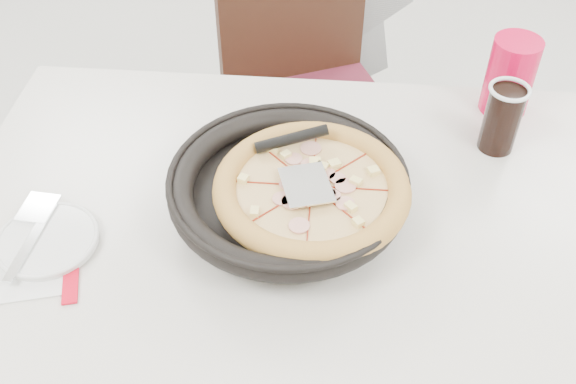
# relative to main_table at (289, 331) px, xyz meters

# --- Properties ---
(floor) EXTENTS (7.00, 7.00, 0.00)m
(floor) POSITION_rel_main_table_xyz_m (0.14, 0.49, -0.38)
(floor) COLOR #A9A9A4
(floor) RESTS_ON ground
(main_table) EXTENTS (1.29, 0.95, 0.75)m
(main_table) POSITION_rel_main_table_xyz_m (0.00, 0.00, 0.00)
(main_table) COLOR silver
(main_table) RESTS_ON floor
(chair_far) EXTENTS (0.55, 0.55, 0.95)m
(chair_far) POSITION_rel_main_table_xyz_m (0.01, 0.66, 0.10)
(chair_far) COLOR black
(chair_far) RESTS_ON floor
(trivet) EXTENTS (0.14, 0.14, 0.04)m
(trivet) POSITION_rel_main_table_xyz_m (0.01, 0.02, 0.39)
(trivet) COLOR black
(trivet) RESTS_ON main_table
(pizza_pan) EXTENTS (0.39, 0.39, 0.01)m
(pizza_pan) POSITION_rel_main_table_xyz_m (-0.00, -0.01, 0.42)
(pizza_pan) COLOR black
(pizza_pan) RESTS_ON trivet
(pizza) EXTENTS (0.33, 0.33, 0.02)m
(pizza) POSITION_rel_main_table_xyz_m (0.04, -0.02, 0.44)
(pizza) COLOR #C08735
(pizza) RESTS_ON pizza_pan
(pizza_server) EXTENTS (0.10, 0.12, 0.00)m
(pizza_server) POSITION_rel_main_table_xyz_m (0.03, -0.03, 0.47)
(pizza_server) COLOR white
(pizza_server) RESTS_ON pizza
(napkin) EXTENTS (0.17, 0.17, 0.00)m
(napkin) POSITION_rel_main_table_xyz_m (-0.41, -0.17, 0.38)
(napkin) COLOR white
(napkin) RESTS_ON main_table
(side_plate) EXTENTS (0.19, 0.19, 0.01)m
(side_plate) POSITION_rel_main_table_xyz_m (-0.40, -0.12, 0.38)
(side_plate) COLOR silver
(side_plate) RESTS_ON napkin
(fork) EXTENTS (0.03, 0.17, 0.00)m
(fork) POSITION_rel_main_table_xyz_m (-0.42, -0.13, 0.39)
(fork) COLOR white
(fork) RESTS_ON side_plate
(cola_glass) EXTENTS (0.08, 0.08, 0.13)m
(cola_glass) POSITION_rel_main_table_xyz_m (0.38, 0.20, 0.44)
(cola_glass) COLOR black
(cola_glass) RESTS_ON main_table
(red_cup) EXTENTS (0.11, 0.11, 0.16)m
(red_cup) POSITION_rel_main_table_xyz_m (0.41, 0.33, 0.45)
(red_cup) COLOR red
(red_cup) RESTS_ON main_table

